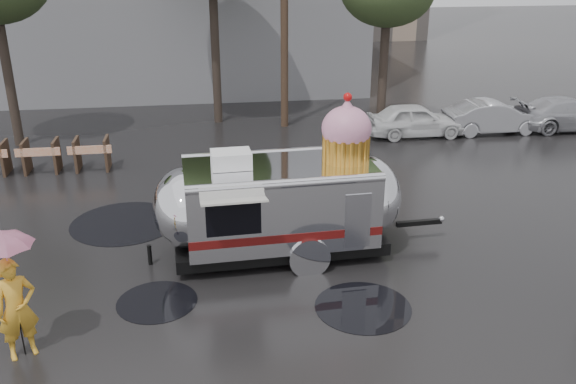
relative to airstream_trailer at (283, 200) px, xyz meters
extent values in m
plane|color=black|center=(-1.01, -3.64, -1.29)|extent=(120.00, 120.00, 0.00)
cylinder|color=black|center=(1.22, -2.45, -1.29)|extent=(1.86, 1.86, 0.01)
cylinder|color=black|center=(-2.72, -1.69, -1.29)|extent=(1.57, 1.57, 0.01)
cylinder|color=black|center=(-3.73, 2.15, -1.29)|extent=(2.66, 2.66, 0.01)
cylinder|color=#473323|center=(1.49, 10.36, 3.21)|extent=(0.28, 0.28, 9.00)
cylinder|color=#382D26|center=(-8.01, 9.36, 1.63)|extent=(0.32, 0.32, 5.85)
cylinder|color=#382D26|center=(-1.01, 11.36, 2.08)|extent=(0.32, 0.32, 6.75)
cylinder|color=#382D26|center=(4.99, 9.36, 1.41)|extent=(0.32, 0.32, 5.40)
cube|color=#473323|center=(-7.61, 6.36, -0.79)|extent=(0.08, 0.80, 1.00)
cube|color=#473323|center=(-7.01, 6.36, -0.79)|extent=(0.08, 0.80, 1.00)
cube|color=#473323|center=(-6.11, 6.36, -0.79)|extent=(0.08, 0.80, 1.00)
cube|color=#E5590C|center=(-6.56, 5.98, -0.54)|extent=(1.30, 0.04, 0.25)
cube|color=#473323|center=(-5.51, 6.36, -0.79)|extent=(0.08, 0.80, 1.00)
cube|color=#473323|center=(-4.61, 6.36, -0.79)|extent=(0.08, 0.80, 1.00)
cube|color=#E5590C|center=(-5.06, 5.98, -0.54)|extent=(1.30, 0.04, 0.25)
imported|color=silver|center=(5.99, 8.36, -0.59)|extent=(4.00, 1.80, 1.40)
imported|color=#B2B2B7|center=(8.99, 8.36, -0.59)|extent=(4.00, 1.80, 1.40)
imported|color=#B2B2B7|center=(11.99, 8.36, -0.57)|extent=(4.20, 1.80, 1.44)
cube|color=silver|center=(-0.09, 0.00, 0.00)|extent=(4.15, 2.30, 1.66)
ellipsoid|color=silver|center=(1.94, 0.09, 0.00)|extent=(1.48, 2.18, 1.66)
ellipsoid|color=silver|center=(-2.11, -0.09, 0.00)|extent=(1.48, 2.18, 1.66)
cube|color=black|center=(-0.09, 0.00, -0.97)|extent=(4.68, 2.05, 0.28)
cylinder|color=black|center=(0.42, -0.93, -0.97)|extent=(0.65, 0.23, 0.64)
cylinder|color=black|center=(0.33, 0.97, -0.97)|extent=(0.65, 0.23, 0.64)
cylinder|color=silver|center=(0.42, -1.05, -0.92)|extent=(0.89, 0.13, 0.88)
cube|color=black|center=(3.23, 0.15, -0.83)|extent=(1.11, 0.16, 0.11)
sphere|color=silver|center=(3.78, 0.18, -0.79)|extent=(0.15, 0.15, 0.15)
cylinder|color=black|center=(-2.94, -0.13, -1.06)|extent=(0.10, 0.10, 0.46)
cube|color=#500D0D|center=(-0.04, -1.05, -0.42)|extent=(4.05, 0.21, 0.18)
cube|color=#500D0D|center=(-0.13, 1.05, -0.42)|extent=(4.05, 0.21, 0.18)
cube|color=black|center=(-1.14, -1.12, 0.14)|extent=(1.11, 0.08, 0.74)
cube|color=#B4B1A6|center=(-1.13, -1.34, 0.60)|extent=(1.31, 0.52, 0.13)
cube|color=silver|center=(1.44, -1.00, -0.14)|extent=(0.55, 0.06, 1.20)
cube|color=white|center=(-1.10, -0.04, 1.01)|extent=(0.86, 0.64, 0.35)
cylinder|color=gold|center=(1.39, 0.07, 1.10)|extent=(1.00, 1.00, 0.55)
ellipsoid|color=pink|center=(1.39, 0.07, 1.54)|extent=(1.12, 1.12, 0.96)
cone|color=pink|center=(1.39, 0.07, 2.02)|extent=(0.48, 0.48, 0.37)
sphere|color=red|center=(1.39, 0.07, 2.23)|extent=(0.19, 0.19, 0.18)
imported|color=gold|center=(-4.85, -3.04, -0.39)|extent=(0.78, 0.68, 1.81)
imported|color=pink|center=(-4.85, -3.04, 0.64)|extent=(1.13, 1.13, 0.77)
cylinder|color=black|center=(-4.85, -3.04, -0.47)|extent=(0.02, 0.02, 1.65)
camera|label=1|loc=(-1.65, -12.16, 5.16)|focal=38.00mm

